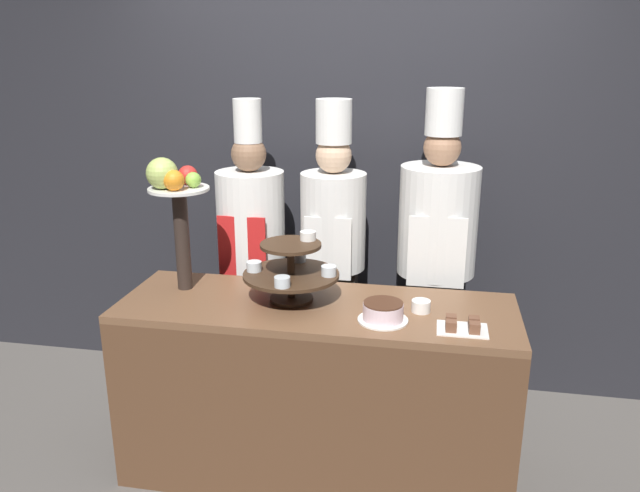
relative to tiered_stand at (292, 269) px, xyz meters
name	(u,v)px	position (x,y,z in m)	size (l,w,h in m)	color
wall_back	(348,156)	(0.12, 0.97, 0.37)	(10.00, 0.06, 2.80)	#232328
buffet_counter	(316,390)	(0.12, -0.03, -0.59)	(1.82, 0.61, 0.88)	brown
tiered_stand	(292,269)	(0.00, 0.00, 0.00)	(0.44, 0.44, 0.32)	#3D2819
fruit_pedestal	(175,195)	(-0.56, 0.04, 0.32)	(0.28, 0.28, 0.65)	#2D231E
cake_round	(383,312)	(0.44, -0.16, -0.11)	(0.22, 0.22, 0.08)	white
cup_white	(421,306)	(0.59, -0.03, -0.13)	(0.08, 0.08, 0.05)	white
cake_square_tray	(463,326)	(0.77, -0.19, -0.13)	(0.21, 0.15, 0.05)	white
chef_left	(252,246)	(-0.37, 0.59, -0.09)	(0.38, 0.38, 1.75)	black
chef_center_left	(333,246)	(0.10, 0.59, -0.06)	(0.35, 0.35, 1.75)	#38332D
chef_center_right	(436,249)	(0.65, 0.59, -0.05)	(0.41, 0.41, 1.81)	#28282D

